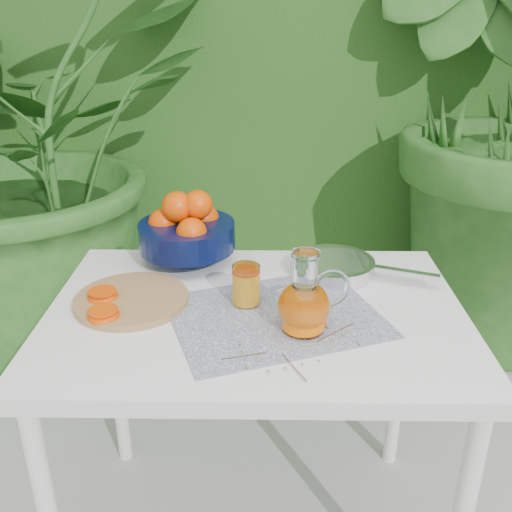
{
  "coord_description": "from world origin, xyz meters",
  "views": [
    {
      "loc": [
        0.08,
        -1.14,
        1.43
      ],
      "look_at": [
        0.07,
        0.08,
        0.88
      ],
      "focal_mm": 40.0,
      "sensor_mm": 36.0,
      "label": 1
    }
  ],
  "objects_px": {
    "white_table": "(256,338)",
    "juice_pitcher": "(305,303)",
    "cutting_board": "(131,300)",
    "fruit_bowl": "(187,230)",
    "saute_pan": "(335,266)"
  },
  "relations": [
    {
      "from": "white_table",
      "to": "juice_pitcher",
      "type": "relative_size",
      "value": 5.22
    },
    {
      "from": "fruit_bowl",
      "to": "cutting_board",
      "type": "bearing_deg",
      "value": -113.61
    },
    {
      "from": "white_table",
      "to": "saute_pan",
      "type": "relative_size",
      "value": 2.47
    },
    {
      "from": "cutting_board",
      "to": "juice_pitcher",
      "type": "bearing_deg",
      "value": -16.44
    },
    {
      "from": "white_table",
      "to": "saute_pan",
      "type": "height_order",
      "value": "saute_pan"
    },
    {
      "from": "juice_pitcher",
      "to": "saute_pan",
      "type": "distance_m",
      "value": 0.32
    },
    {
      "from": "white_table",
      "to": "cutting_board",
      "type": "xyz_separation_m",
      "value": [
        -0.3,
        0.02,
        0.09
      ]
    },
    {
      "from": "cutting_board",
      "to": "white_table",
      "type": "bearing_deg",
      "value": -4.41
    },
    {
      "from": "cutting_board",
      "to": "saute_pan",
      "type": "relative_size",
      "value": 0.69
    },
    {
      "from": "white_table",
      "to": "cutting_board",
      "type": "distance_m",
      "value": 0.32
    },
    {
      "from": "cutting_board",
      "to": "saute_pan",
      "type": "bearing_deg",
      "value": 18.52
    },
    {
      "from": "fruit_bowl",
      "to": "juice_pitcher",
      "type": "distance_m",
      "value": 0.48
    },
    {
      "from": "juice_pitcher",
      "to": "white_table",
      "type": "bearing_deg",
      "value": 137.9
    },
    {
      "from": "juice_pitcher",
      "to": "cutting_board",
      "type": "bearing_deg",
      "value": 163.56
    },
    {
      "from": "white_table",
      "to": "fruit_bowl",
      "type": "height_order",
      "value": "fruit_bowl"
    }
  ]
}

